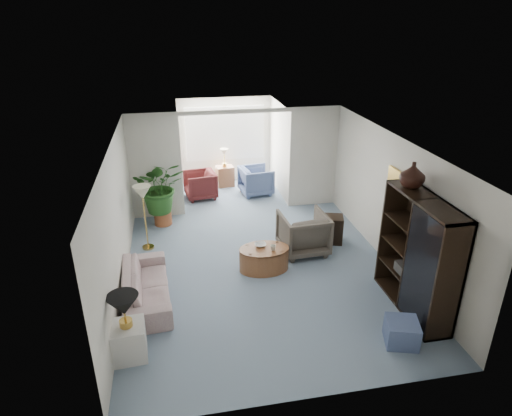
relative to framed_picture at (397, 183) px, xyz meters
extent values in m
plane|color=gray|center=(-2.46, 0.10, -1.70)|extent=(6.00, 6.00, 0.00)
plane|color=gray|center=(-2.46, 4.20, -1.70)|extent=(2.60, 2.60, 0.00)
cube|color=silver|center=(-4.36, 3.10, -0.45)|extent=(1.20, 0.12, 2.50)
cube|color=silver|center=(-0.56, 3.10, -0.45)|extent=(1.20, 0.12, 2.50)
cube|color=silver|center=(-2.46, 3.10, 0.75)|extent=(2.60, 0.12, 0.10)
cube|color=white|center=(-2.46, 5.28, -0.30)|extent=(2.20, 0.02, 1.50)
cube|color=white|center=(-2.46, 5.25, -0.30)|extent=(2.20, 0.02, 1.50)
cube|color=beige|center=(0.00, 0.00, 0.00)|extent=(0.04, 0.50, 0.40)
imported|color=beige|center=(-4.55, -0.32, -1.42)|extent=(0.86, 1.95, 0.56)
cube|color=silver|center=(-4.75, -1.67, -1.44)|extent=(0.51, 0.51, 0.53)
cone|color=black|center=(-4.75, -1.67, -0.82)|extent=(0.44, 0.44, 0.30)
cone|color=beige|center=(-4.59, 1.54, -0.45)|extent=(0.36, 0.36, 0.28)
cylinder|color=brown|center=(-2.39, 0.27, -1.47)|extent=(0.99, 0.99, 0.45)
imported|color=silver|center=(-2.44, 0.37, -1.22)|extent=(0.23, 0.23, 0.05)
imported|color=beige|center=(-2.24, 0.17, -1.20)|extent=(0.11, 0.11, 0.10)
imported|color=#574F45|center=(-1.47, 0.80, -1.28)|extent=(0.96, 0.99, 0.85)
cube|color=black|center=(-0.77, 1.10, -1.41)|extent=(0.58, 0.51, 0.59)
cube|color=black|center=(-0.23, -1.35, -0.72)|extent=(0.47, 1.76, 1.95)
imported|color=black|center=(-0.23, -0.85, 0.46)|extent=(0.40, 0.40, 0.42)
cube|color=slate|center=(-0.81, -2.14, -1.51)|extent=(0.58, 0.58, 0.37)
cylinder|color=#A0532E|center=(-4.28, 2.65, -1.54)|extent=(0.40, 0.40, 0.32)
imported|color=#25551D|center=(-4.28, 2.65, -0.76)|extent=(1.11, 0.96, 1.24)
imported|color=slate|center=(-1.80, 4.09, -1.33)|extent=(0.92, 0.90, 0.75)
imported|color=#571F1D|center=(-3.30, 4.09, -1.34)|extent=(0.89, 0.87, 0.72)
cube|color=brown|center=(-2.55, 4.84, -1.41)|extent=(0.51, 0.42, 0.57)
cube|color=#2E2C2A|center=(-0.28, -1.15, -1.06)|extent=(0.30, 0.26, 0.16)
cube|color=#292420|center=(-0.28, -1.70, -0.16)|extent=(0.30, 0.26, 0.16)
cube|color=black|center=(-0.28, -1.92, -1.06)|extent=(0.30, 0.26, 0.16)
cube|color=#42413D|center=(-0.28, -1.53, -0.61)|extent=(0.30, 0.26, 0.16)
camera|label=1|loc=(-3.92, -6.89, 2.83)|focal=31.16mm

